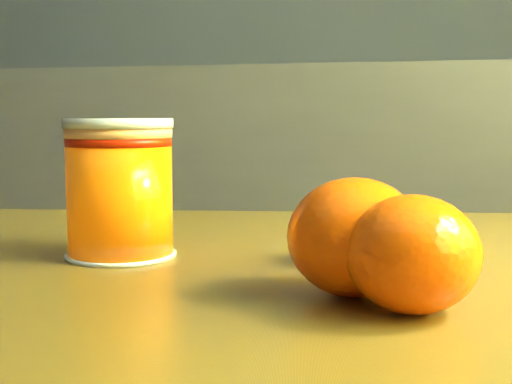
# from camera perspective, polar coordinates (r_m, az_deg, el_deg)

# --- Properties ---
(kitchen_counter) EXTENTS (3.15, 0.60, 0.90)m
(kitchen_counter) POSITION_cam_1_polar(r_m,az_deg,el_deg) (2.06, -11.89, -3.38)
(kitchen_counter) COLOR #504F55
(kitchen_counter) RESTS_ON ground
(juice_glass) EXTENTS (0.08, 0.08, 0.10)m
(juice_glass) POSITION_cam_1_polar(r_m,az_deg,el_deg) (0.52, -10.84, 0.23)
(juice_glass) COLOR #FF6605
(juice_glass) RESTS_ON table
(orange_front) EXTENTS (0.10, 0.10, 0.07)m
(orange_front) POSITION_cam_1_polar(r_m,az_deg,el_deg) (0.41, 7.91, -3.59)
(orange_front) COLOR #FF5305
(orange_front) RESTS_ON table
(orange_back) EXTENTS (0.06, 0.06, 0.05)m
(orange_back) POSITION_cam_1_polar(r_m,az_deg,el_deg) (0.49, 8.55, -3.04)
(orange_back) COLOR #FF5305
(orange_back) RESTS_ON table
(orange_extra) EXTENTS (0.09, 0.09, 0.06)m
(orange_extra) POSITION_cam_1_polar(r_m,az_deg,el_deg) (0.38, 12.43, -4.87)
(orange_extra) COLOR #FF5305
(orange_extra) RESTS_ON table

